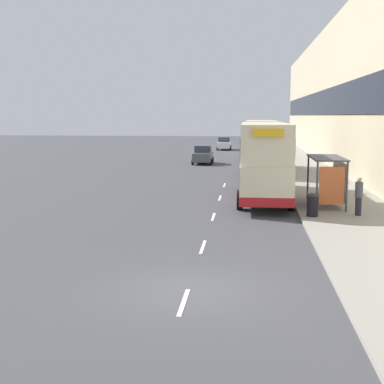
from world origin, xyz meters
TOP-DOWN VIEW (x-y plane):
  - ground_plane at (0.00, 0.00)m, footprint 220.00×220.00m
  - pavement at (6.50, 38.50)m, footprint 5.00×93.00m
  - terrace_facade at (10.49, 38.50)m, footprint 3.10×93.00m
  - lane_mark_0 at (0.00, -0.95)m, footprint 0.12×2.00m
  - lane_mark_1 at (0.00, 4.88)m, footprint 0.12×2.00m
  - lane_mark_2 at (0.00, 10.72)m, footprint 0.12×2.00m
  - lane_mark_3 at (0.00, 16.55)m, footprint 0.12×2.00m
  - lane_mark_4 at (0.00, 22.38)m, footprint 0.12×2.00m
  - bus_shelter at (5.77, 13.63)m, footprint 1.60×4.20m
  - double_decker_bus_near at (2.47, 16.30)m, footprint 2.85×11.29m
  - double_decker_bus_ahead at (2.64, 30.84)m, footprint 2.85×11.49m
  - car_0 at (-2.84, 38.48)m, footprint 1.95×3.98m
  - car_1 at (2.06, 42.76)m, footprint 1.96×4.02m
  - car_2 at (-1.75, 60.61)m, footprint 1.94×4.27m
  - pedestrian_at_shelter at (6.69, 11.07)m, footprint 0.35×0.35m
  - pedestrian_1 at (6.92, 18.91)m, footprint 0.33×0.33m
  - litter_bin at (4.55, 10.61)m, footprint 0.55×0.55m

SIDE VIEW (x-z plane):
  - ground_plane at x=0.00m, z-range 0.00..0.00m
  - lane_mark_0 at x=0.00m, z-range 0.00..0.01m
  - lane_mark_1 at x=0.00m, z-range 0.00..0.01m
  - lane_mark_2 at x=0.00m, z-range 0.00..0.01m
  - lane_mark_3 at x=0.00m, z-range 0.00..0.01m
  - lane_mark_4 at x=0.00m, z-range 0.00..0.01m
  - pavement at x=6.50m, z-range 0.00..0.14m
  - litter_bin at x=4.55m, z-range 0.14..1.19m
  - car_1 at x=2.06m, z-range -0.01..1.68m
  - car_2 at x=-1.75m, z-range -0.01..1.74m
  - car_0 at x=-2.84m, z-range -0.02..1.79m
  - pedestrian_1 at x=6.92m, z-range 0.16..1.80m
  - pedestrian_at_shelter at x=6.69m, z-range 0.16..1.95m
  - bus_shelter at x=5.77m, z-range 0.64..3.12m
  - double_decker_bus_near at x=2.47m, z-range 0.14..4.44m
  - double_decker_bus_ahead at x=2.64m, z-range 0.14..4.44m
  - terrace_facade at x=10.49m, z-range 0.00..13.38m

